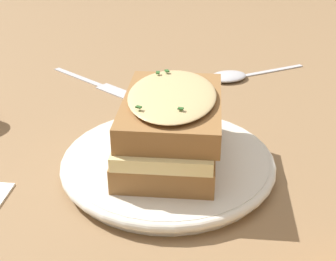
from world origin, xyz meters
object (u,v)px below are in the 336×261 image
(spoon, at_px, (233,76))
(dinner_plate, at_px, (168,163))
(fork, at_px, (101,85))
(sandwich, at_px, (170,125))

(spoon, bearing_deg, dinner_plate, 134.10)
(dinner_plate, bearing_deg, spoon, -125.61)
(fork, bearing_deg, spoon, 140.21)
(dinner_plate, bearing_deg, sandwich, -142.52)
(dinner_plate, distance_m, sandwich, 0.04)
(fork, height_order, spoon, spoon)
(dinner_plate, distance_m, fork, 0.25)
(dinner_plate, xyz_separation_m, sandwich, (-0.00, -0.00, 0.04))
(sandwich, relative_size, spoon, 1.00)
(dinner_plate, xyz_separation_m, fork, (0.04, -0.25, -0.01))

